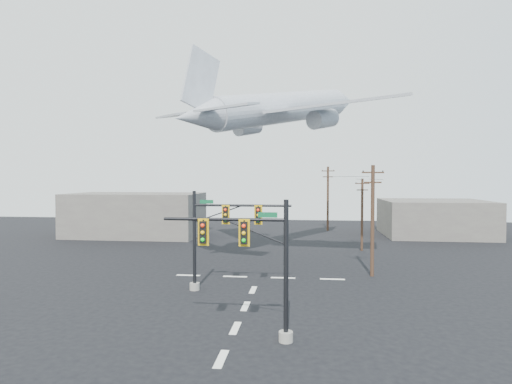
# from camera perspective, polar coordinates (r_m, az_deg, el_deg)

# --- Properties ---
(ground) EXTENTS (120.00, 120.00, 0.00)m
(ground) POSITION_cam_1_polar(r_m,az_deg,el_deg) (24.60, -2.77, -17.69)
(ground) COLOR black
(ground) RESTS_ON ground
(lane_markings) EXTENTS (14.00, 21.20, 0.01)m
(lane_markings) POSITION_cam_1_polar(r_m,az_deg,el_deg) (29.62, -1.04, -14.23)
(lane_markings) COLOR white
(lane_markings) RESTS_ON ground
(signal_mast_near) EXTENTS (6.63, 0.79, 7.17)m
(signal_mast_near) POSITION_cam_1_polar(r_m,az_deg,el_deg) (21.79, 0.42, -9.80)
(signal_mast_near) COLOR gray
(signal_mast_near) RESTS_ON ground
(signal_mast_far) EXTENTS (7.44, 0.80, 7.28)m
(signal_mast_far) POSITION_cam_1_polar(r_m,az_deg,el_deg) (31.31, -5.48, -6.01)
(signal_mast_far) COLOR gray
(signal_mast_far) RESTS_ON ground
(utility_pole_a) EXTENTS (1.85, 0.42, 9.29)m
(utility_pole_a) POSITION_cam_1_polar(r_m,az_deg,el_deg) (36.92, 15.27, -3.40)
(utility_pole_a) COLOR #40281B
(utility_pole_a) RESTS_ON ground
(utility_pole_b) EXTENTS (1.63, 0.45, 8.13)m
(utility_pole_b) POSITION_cam_1_polar(r_m,az_deg,el_deg) (49.42, 13.96, -2.75)
(utility_pole_b) COLOR #40281B
(utility_pole_b) RESTS_ON ground
(utility_pole_c) EXTENTS (1.99, 0.65, 9.91)m
(utility_pole_c) POSITION_cam_1_polar(r_m,az_deg,el_deg) (66.95, 9.56, -0.68)
(utility_pole_c) COLOR #40281B
(utility_pole_c) RESTS_ON ground
(power_lines) EXTENTS (4.53, 30.46, 0.31)m
(power_lines) POSITION_cam_1_polar(r_m,az_deg,el_deg) (51.87, 12.50, 1.90)
(power_lines) COLOR black
(airliner) EXTENTS (22.86, 25.23, 7.93)m
(airliner) POSITION_cam_1_polar(r_m,az_deg,el_deg) (44.44, 3.68, 11.06)
(airliner) COLOR silver
(building_left) EXTENTS (18.00, 10.00, 6.00)m
(building_left) POSITION_cam_1_polar(r_m,az_deg,el_deg) (62.77, -15.73, -2.91)
(building_left) COLOR #66635A
(building_left) RESTS_ON ground
(building_right) EXTENTS (14.00, 12.00, 5.00)m
(building_right) POSITION_cam_1_polar(r_m,az_deg,el_deg) (65.70, 22.68, -3.21)
(building_right) COLOR #66635A
(building_right) RESTS_ON ground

